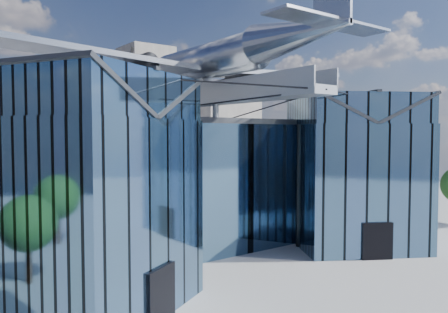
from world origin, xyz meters
TOP-DOWN VIEW (x-y plane):
  - ground_plane at (0.00, 0.00)m, footprint 120.00×120.00m
  - museum at (0.00, 5.82)m, footprint 32.88×24.50m
  - bg_towers at (1.45, 50.49)m, footprint 77.00×24.50m
  - tree_side_e at (31.59, 5.73)m, footprint 4.15×4.15m

SIDE VIEW (x-z plane):
  - ground_plane at x=0.00m, z-range 0.00..0.00m
  - tree_side_e at x=31.59m, z-range 0.87..5.77m
  - museum at x=0.00m, z-range -3.26..14.34m
  - bg_towers at x=1.45m, z-range -2.99..23.01m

